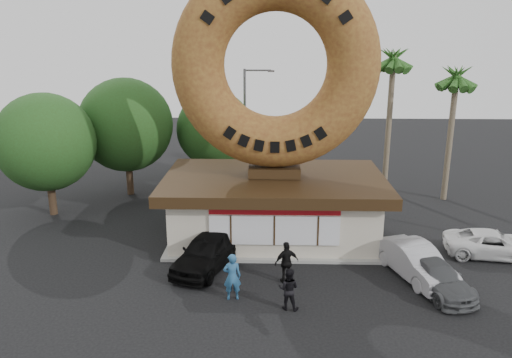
{
  "coord_description": "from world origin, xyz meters",
  "views": [
    {
      "loc": [
        -0.22,
        -18.43,
        10.18
      ],
      "look_at": [
        -0.87,
        4.0,
        3.7
      ],
      "focal_mm": 35.0,
      "sensor_mm": 36.0,
      "label": 1
    }
  ],
  "objects_px": {
    "giant_donut": "(275,65)",
    "person_left": "(232,277)",
    "street_lamp": "(247,120)",
    "car_black": "(207,251)",
    "car_grey": "(436,277)",
    "person_right": "(287,262)",
    "car_white": "(493,244)",
    "car_silver": "(416,261)",
    "person_center": "(289,289)",
    "donut_shop": "(274,204)"
  },
  "relations": [
    {
      "from": "street_lamp",
      "to": "car_black",
      "type": "xyz_separation_m",
      "value": [
        -1.18,
        -13.78,
        -3.69
      ]
    },
    {
      "from": "street_lamp",
      "to": "car_silver",
      "type": "height_order",
      "value": "street_lamp"
    },
    {
      "from": "car_grey",
      "to": "car_black",
      "type": "bearing_deg",
      "value": 153.37
    },
    {
      "from": "car_silver",
      "to": "giant_donut",
      "type": "bearing_deg",
      "value": 126.05
    },
    {
      "from": "car_black",
      "to": "car_grey",
      "type": "xyz_separation_m",
      "value": [
        9.7,
        -1.81,
        -0.18
      ]
    },
    {
      "from": "person_right",
      "to": "car_white",
      "type": "height_order",
      "value": "person_right"
    },
    {
      "from": "person_left",
      "to": "car_black",
      "type": "bearing_deg",
      "value": -72.88
    },
    {
      "from": "giant_donut",
      "to": "street_lamp",
      "type": "relative_size",
      "value": 1.25
    },
    {
      "from": "donut_shop",
      "to": "person_left",
      "type": "bearing_deg",
      "value": -104.47
    },
    {
      "from": "car_grey",
      "to": "person_right",
      "type": "bearing_deg",
      "value": 159.21
    },
    {
      "from": "street_lamp",
      "to": "person_center",
      "type": "distance_m",
      "value": 17.78
    },
    {
      "from": "person_left",
      "to": "car_white",
      "type": "height_order",
      "value": "person_left"
    },
    {
      "from": "person_right",
      "to": "street_lamp",
      "type": "bearing_deg",
      "value": -102.65
    },
    {
      "from": "person_left",
      "to": "person_center",
      "type": "bearing_deg",
      "value": 154.22
    },
    {
      "from": "car_grey",
      "to": "car_white",
      "type": "relative_size",
      "value": 0.94
    },
    {
      "from": "person_right",
      "to": "donut_shop",
      "type": "bearing_deg",
      "value": -105.78
    },
    {
      "from": "street_lamp",
      "to": "person_right",
      "type": "distance_m",
      "value": 15.68
    },
    {
      "from": "donut_shop",
      "to": "car_grey",
      "type": "height_order",
      "value": "donut_shop"
    },
    {
      "from": "person_center",
      "to": "car_grey",
      "type": "relative_size",
      "value": 0.4
    },
    {
      "from": "person_center",
      "to": "person_right",
      "type": "bearing_deg",
      "value": -76.97
    },
    {
      "from": "car_grey",
      "to": "car_silver",
      "type": "bearing_deg",
      "value": 98.29
    },
    {
      "from": "person_center",
      "to": "car_black",
      "type": "height_order",
      "value": "person_center"
    },
    {
      "from": "person_left",
      "to": "car_grey",
      "type": "height_order",
      "value": "person_left"
    },
    {
      "from": "donut_shop",
      "to": "car_black",
      "type": "xyz_separation_m",
      "value": [
        -3.03,
        -3.76,
        -0.98
      ]
    },
    {
      "from": "donut_shop",
      "to": "person_left",
      "type": "relative_size",
      "value": 5.74
    },
    {
      "from": "car_grey",
      "to": "person_center",
      "type": "bearing_deg",
      "value": 178.95
    },
    {
      "from": "car_silver",
      "to": "car_white",
      "type": "relative_size",
      "value": 1.0
    },
    {
      "from": "car_grey",
      "to": "car_white",
      "type": "height_order",
      "value": "car_white"
    },
    {
      "from": "giant_donut",
      "to": "person_left",
      "type": "height_order",
      "value": "giant_donut"
    },
    {
      "from": "person_left",
      "to": "person_right",
      "type": "distance_m",
      "value": 2.65
    },
    {
      "from": "car_black",
      "to": "giant_donut",
      "type": "bearing_deg",
      "value": 70.72
    },
    {
      "from": "car_grey",
      "to": "car_white",
      "type": "xyz_separation_m",
      "value": [
        3.78,
        3.43,
        0.01
      ]
    },
    {
      "from": "giant_donut",
      "to": "car_white",
      "type": "bearing_deg",
      "value": -11.69
    },
    {
      "from": "giant_donut",
      "to": "street_lamp",
      "type": "height_order",
      "value": "giant_donut"
    },
    {
      "from": "giant_donut",
      "to": "car_grey",
      "type": "xyz_separation_m",
      "value": [
        6.66,
        -5.59,
        -8.2
      ]
    },
    {
      "from": "person_left",
      "to": "street_lamp",
      "type": "bearing_deg",
      "value": -98.13
    },
    {
      "from": "car_white",
      "to": "person_center",
      "type": "bearing_deg",
      "value": 125.1
    },
    {
      "from": "person_center",
      "to": "giant_donut",
      "type": "bearing_deg",
      "value": -73.12
    },
    {
      "from": "car_silver",
      "to": "donut_shop",
      "type": "bearing_deg",
      "value": 126.14
    },
    {
      "from": "person_center",
      "to": "car_silver",
      "type": "height_order",
      "value": "person_center"
    },
    {
      "from": "person_right",
      "to": "car_silver",
      "type": "height_order",
      "value": "person_right"
    },
    {
      "from": "person_left",
      "to": "car_black",
      "type": "xyz_separation_m",
      "value": [
        -1.34,
        2.78,
        -0.19
      ]
    },
    {
      "from": "donut_shop",
      "to": "car_black",
      "type": "relative_size",
      "value": 2.42
    },
    {
      "from": "street_lamp",
      "to": "person_center",
      "type": "relative_size",
      "value": 4.75
    },
    {
      "from": "giant_donut",
      "to": "street_lamp",
      "type": "distance_m",
      "value": 11.05
    },
    {
      "from": "person_right",
      "to": "car_grey",
      "type": "relative_size",
      "value": 0.44
    },
    {
      "from": "car_black",
      "to": "car_white",
      "type": "distance_m",
      "value": 13.57
    },
    {
      "from": "person_center",
      "to": "car_black",
      "type": "relative_size",
      "value": 0.36
    },
    {
      "from": "donut_shop",
      "to": "person_center",
      "type": "relative_size",
      "value": 6.66
    },
    {
      "from": "car_black",
      "to": "street_lamp",
      "type": "bearing_deg",
      "value": 104.57
    }
  ]
}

